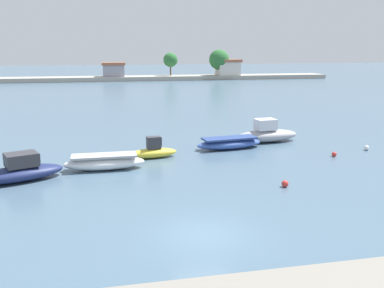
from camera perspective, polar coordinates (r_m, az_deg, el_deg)
name	(u,v)px	position (r m, az deg, el deg)	size (l,w,h in m)	color
ground_plane	(204,235)	(18.89, 1.65, -12.05)	(400.00, 400.00, 0.00)	#476075
moored_boat_0	(19,171)	(27.94, -22.21, -3.40)	(5.78, 3.83, 1.72)	navy
moored_boat_1	(104,162)	(28.96, -11.66, -2.42)	(5.34, 1.70, 1.02)	white
moored_boat_2	(153,151)	(31.50, -5.23, -0.98)	(3.71, 1.64, 1.59)	yellow
moored_boat_3	(229,143)	(34.36, 5.02, 0.10)	(5.66, 2.39, 0.93)	#3856A8
moored_boat_4	(267,134)	(37.29, 10.03, 1.34)	(5.71, 2.49, 2.01)	#9E9EA3
mooring_buoy_0	(285,184)	(25.48, 12.36, -5.22)	(0.41, 0.41, 0.41)	red
mooring_buoy_1	(367,148)	(36.48, 22.36, -0.48)	(0.40, 0.40, 0.40)	white
mooring_buoy_2	(334,154)	(33.52, 18.52, -1.30)	(0.37, 0.37, 0.37)	red
distant_shoreline	(110,72)	(109.69, -10.93, 9.50)	(110.71, 7.25, 8.65)	#9E998C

